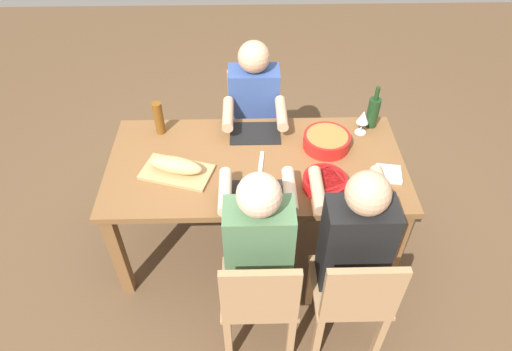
{
  "coord_description": "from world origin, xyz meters",
  "views": [
    {
      "loc": [
        -0.05,
        -2.0,
        2.54
      ],
      "look_at": [
        0.0,
        0.0,
        0.63
      ],
      "focal_mm": 31.71,
      "sensor_mm": 36.0,
      "label": 1
    }
  ],
  "objects_px": {
    "wine_glass": "(363,118)",
    "diner_far_center": "(254,112)",
    "diner_near_right": "(353,241)",
    "wine_bottle": "(373,112)",
    "beer_bottle": "(159,118)",
    "cutting_board": "(177,172)",
    "dining_table": "(256,173)",
    "chair_near_right": "(353,295)",
    "chair_far_center": "(254,121)",
    "bread_loaf": "(176,165)",
    "chair_near_center": "(259,297)",
    "serving_bowl_fruit": "(327,140)",
    "diner_near_center": "(259,243)",
    "napkin_stack": "(389,174)",
    "serving_bowl_salad": "(325,182)"
  },
  "relations": [
    {
      "from": "diner_far_center",
      "to": "cutting_board",
      "type": "distance_m",
      "value": 0.81
    },
    {
      "from": "chair_far_center",
      "to": "beer_bottle",
      "type": "xyz_separation_m",
      "value": [
        -0.6,
        -0.45,
        0.37
      ]
    },
    {
      "from": "chair_far_center",
      "to": "chair_near_right",
      "type": "xyz_separation_m",
      "value": [
        0.49,
        -1.51,
        0.0
      ]
    },
    {
      "from": "diner_near_right",
      "to": "serving_bowl_salad",
      "type": "bearing_deg",
      "value": 107.05
    },
    {
      "from": "diner_far_center",
      "to": "diner_near_center",
      "type": "relative_size",
      "value": 1.0
    },
    {
      "from": "chair_near_center",
      "to": "beer_bottle",
      "type": "bearing_deg",
      "value": 119.64
    },
    {
      "from": "diner_near_right",
      "to": "beer_bottle",
      "type": "xyz_separation_m",
      "value": [
        -1.09,
        0.87,
        0.15
      ]
    },
    {
      "from": "serving_bowl_fruit",
      "to": "napkin_stack",
      "type": "bearing_deg",
      "value": -39.05
    },
    {
      "from": "wine_bottle",
      "to": "chair_far_center",
      "type": "bearing_deg",
      "value": 151.48
    },
    {
      "from": "diner_near_right",
      "to": "serving_bowl_salad",
      "type": "xyz_separation_m",
      "value": [
        -0.11,
        0.35,
        0.08
      ]
    },
    {
      "from": "diner_near_right",
      "to": "chair_near_center",
      "type": "distance_m",
      "value": 0.56
    },
    {
      "from": "wine_glass",
      "to": "diner_far_center",
      "type": "bearing_deg",
      "value": 155.87
    },
    {
      "from": "bread_loaf",
      "to": "diner_near_right",
      "type": "bearing_deg",
      "value": -27.03
    },
    {
      "from": "dining_table",
      "to": "serving_bowl_fruit",
      "type": "distance_m",
      "value": 0.48
    },
    {
      "from": "dining_table",
      "to": "chair_near_right",
      "type": "relative_size",
      "value": 2.08
    },
    {
      "from": "chair_near_center",
      "to": "diner_near_center",
      "type": "distance_m",
      "value": 0.28
    },
    {
      "from": "serving_bowl_fruit",
      "to": "napkin_stack",
      "type": "height_order",
      "value": "serving_bowl_fruit"
    },
    {
      "from": "diner_near_center",
      "to": "wine_bottle",
      "type": "bearing_deg",
      "value": 50.43
    },
    {
      "from": "chair_far_center",
      "to": "wine_glass",
      "type": "height_order",
      "value": "wine_glass"
    },
    {
      "from": "chair_near_right",
      "to": "cutting_board",
      "type": "xyz_separation_m",
      "value": [
        -0.95,
        0.67,
        0.27
      ]
    },
    {
      "from": "cutting_board",
      "to": "diner_near_right",
      "type": "bearing_deg",
      "value": -27.03
    },
    {
      "from": "chair_near_right",
      "to": "cutting_board",
      "type": "bearing_deg",
      "value": 144.86
    },
    {
      "from": "chair_far_center",
      "to": "diner_far_center",
      "type": "distance_m",
      "value": 0.28
    },
    {
      "from": "bread_loaf",
      "to": "wine_glass",
      "type": "relative_size",
      "value": 1.93
    },
    {
      "from": "diner_near_right",
      "to": "diner_near_center",
      "type": "height_order",
      "value": "same"
    },
    {
      "from": "cutting_board",
      "to": "napkin_stack",
      "type": "bearing_deg",
      "value": -2.11
    },
    {
      "from": "diner_near_right",
      "to": "napkin_stack",
      "type": "distance_m",
      "value": 0.52
    },
    {
      "from": "wine_bottle",
      "to": "bread_loaf",
      "type": "bearing_deg",
      "value": -160.49
    },
    {
      "from": "diner_near_right",
      "to": "wine_bottle",
      "type": "height_order",
      "value": "diner_near_right"
    },
    {
      "from": "diner_near_right",
      "to": "wine_bottle",
      "type": "distance_m",
      "value": 0.97
    },
    {
      "from": "serving_bowl_salad",
      "to": "chair_near_center",
      "type": "bearing_deg",
      "value": -125.21
    },
    {
      "from": "chair_far_center",
      "to": "cutting_board",
      "type": "bearing_deg",
      "value": -118.7
    },
    {
      "from": "diner_far_center",
      "to": "wine_bottle",
      "type": "relative_size",
      "value": 4.14
    },
    {
      "from": "wine_glass",
      "to": "bread_loaf",
      "type": "bearing_deg",
      "value": -162.61
    },
    {
      "from": "chair_near_right",
      "to": "cutting_board",
      "type": "relative_size",
      "value": 2.12
    },
    {
      "from": "cutting_board",
      "to": "diner_far_center",
      "type": "bearing_deg",
      "value": 55.0
    },
    {
      "from": "bread_loaf",
      "to": "serving_bowl_salad",
      "type": "bearing_deg",
      "value": -8.86
    },
    {
      "from": "serving_bowl_salad",
      "to": "cutting_board",
      "type": "bearing_deg",
      "value": 171.14
    },
    {
      "from": "chair_far_center",
      "to": "napkin_stack",
      "type": "xyz_separation_m",
      "value": [
        0.76,
        -0.89,
        0.27
      ]
    },
    {
      "from": "bread_loaf",
      "to": "wine_bottle",
      "type": "relative_size",
      "value": 1.1
    },
    {
      "from": "wine_glass",
      "to": "napkin_stack",
      "type": "distance_m",
      "value": 0.42
    },
    {
      "from": "diner_far_center",
      "to": "diner_near_right",
      "type": "relative_size",
      "value": 1.0
    },
    {
      "from": "chair_near_center",
      "to": "cutting_board",
      "type": "height_order",
      "value": "chair_near_center"
    },
    {
      "from": "wine_glass",
      "to": "diner_near_right",
      "type": "bearing_deg",
      "value": -102.68
    },
    {
      "from": "beer_bottle",
      "to": "cutting_board",
      "type": "bearing_deg",
      "value": -70.17
    },
    {
      "from": "chair_far_center",
      "to": "serving_bowl_salad",
      "type": "xyz_separation_m",
      "value": [
        0.38,
        -0.97,
        0.3
      ]
    },
    {
      "from": "chair_far_center",
      "to": "diner_far_center",
      "type": "xyz_separation_m",
      "value": [
        -0.0,
        -0.18,
        0.21
      ]
    },
    {
      "from": "chair_far_center",
      "to": "bread_loaf",
      "type": "distance_m",
      "value": 1.01
    },
    {
      "from": "dining_table",
      "to": "beer_bottle",
      "type": "relative_size",
      "value": 8.04
    },
    {
      "from": "diner_near_right",
      "to": "serving_bowl_fruit",
      "type": "distance_m",
      "value": 0.71
    }
  ]
}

